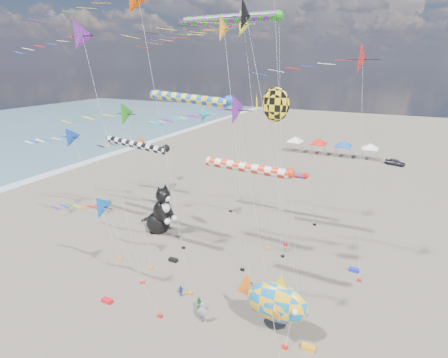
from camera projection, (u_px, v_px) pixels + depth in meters
delta_kite_0 at (105, 117)px, 29.94m from camera, size 10.26×2.18×15.36m
delta_kite_2 at (239, 17)px, 24.41m from camera, size 15.16×2.49×22.99m
delta_kite_3 at (346, 61)px, 26.33m from camera, size 10.81×2.67×20.08m
delta_kite_4 at (134, 146)px, 41.53m from camera, size 9.53×1.76×10.23m
delta_kite_6 at (100, 215)px, 26.27m from camera, size 10.18×2.02×8.86m
delta_kite_7 at (234, 27)px, 31.18m from camera, size 12.99×2.61×23.06m
delta_kite_8 at (200, 116)px, 43.19m from camera, size 9.96×2.02×13.42m
delta_kite_9 at (237, 118)px, 18.75m from camera, size 8.41×1.93×16.95m
delta_kite_10 at (65, 141)px, 32.94m from camera, size 11.31×2.08×12.77m
delta_kite_11 at (211, 31)px, 25.43m from camera, size 10.58×2.21×22.01m
delta_kite_12 at (76, 37)px, 25.97m from camera, size 11.39×2.42×21.71m
windsock_0 at (234, 19)px, 30.07m from camera, size 10.49×0.83×22.45m
windsock_1 at (193, 100)px, 29.64m from camera, size 9.30×0.83×15.92m
windsock_2 at (139, 145)px, 35.03m from camera, size 9.10×0.77×10.95m
windsock_3 at (251, 169)px, 25.90m from camera, size 8.31×0.77×11.39m
windsock_4 at (286, 173)px, 41.25m from camera, size 7.14×0.70×6.35m
angelfish_kite at (273, 106)px, 26.83m from camera, size 3.74×3.02×16.69m
cat_inflatable at (160, 209)px, 38.97m from camera, size 4.65×2.88×5.86m
fish_inflatable at (276, 302)px, 24.16m from camera, size 6.04×2.77×4.97m
person_adult at (203, 313)px, 25.85m from camera, size 0.69×0.55×1.65m
child_green at (199, 304)px, 27.15m from camera, size 0.67×0.57×1.20m
child_blue at (181, 291)px, 28.92m from camera, size 0.61×0.48×0.97m
kite_bag_0 at (173, 260)px, 34.02m from camera, size 0.90×0.44×0.30m
kite_bag_1 at (107, 301)px, 28.22m from camera, size 0.90×0.44×0.30m
kite_bag_2 at (354, 270)px, 32.39m from camera, size 0.90×0.44×0.30m
kite_bag_3 at (308, 348)px, 23.59m from camera, size 0.90×0.44×0.30m
tent_row at (331, 141)px, 71.46m from camera, size 19.20×4.20×3.80m
parked_car at (395, 162)px, 65.53m from camera, size 3.82×2.40×1.21m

